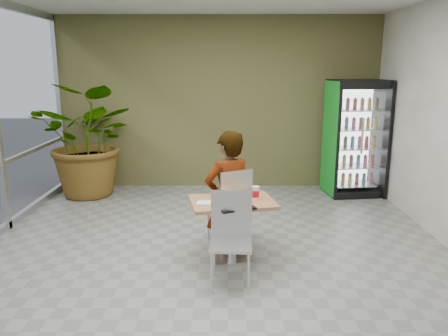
{
  "coord_description": "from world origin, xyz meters",
  "views": [
    {
      "loc": [
        0.15,
        -4.77,
        2.28
      ],
      "look_at": [
        0.12,
        0.72,
        1.0
      ],
      "focal_mm": 35.0,
      "sensor_mm": 36.0,
      "label": 1
    }
  ],
  "objects_px": {
    "seated_woman": "(228,200)",
    "potted_plant": "(91,140)",
    "beverage_fridge": "(355,138)",
    "chair_near": "(231,230)",
    "soda_cup": "(256,193)",
    "dining_table": "(232,218)",
    "chair_far": "(232,201)",
    "cafeteria_tray": "(235,207)"
  },
  "relations": [
    {
      "from": "seated_woman",
      "to": "potted_plant",
      "type": "bearing_deg",
      "value": -71.56
    },
    {
      "from": "dining_table",
      "to": "chair_far",
      "type": "distance_m",
      "value": 0.45
    },
    {
      "from": "chair_near",
      "to": "beverage_fridge",
      "type": "bearing_deg",
      "value": 58.61
    },
    {
      "from": "chair_far",
      "to": "beverage_fridge",
      "type": "bearing_deg",
      "value": -161.91
    },
    {
      "from": "chair_far",
      "to": "potted_plant",
      "type": "bearing_deg",
      "value": -71.51
    },
    {
      "from": "dining_table",
      "to": "beverage_fridge",
      "type": "xyz_separation_m",
      "value": [
        2.24,
        2.83,
        0.49
      ]
    },
    {
      "from": "chair_far",
      "to": "potted_plant",
      "type": "distance_m",
      "value": 3.4
    },
    {
      "from": "seated_woman",
      "to": "potted_plant",
      "type": "relative_size",
      "value": 0.9
    },
    {
      "from": "seated_woman",
      "to": "potted_plant",
      "type": "xyz_separation_m",
      "value": [
        -2.43,
        2.25,
        0.4
      ]
    },
    {
      "from": "chair_near",
      "to": "seated_woman",
      "type": "distance_m",
      "value": 1.02
    },
    {
      "from": "beverage_fridge",
      "to": "potted_plant",
      "type": "distance_m",
      "value": 4.71
    },
    {
      "from": "cafeteria_tray",
      "to": "seated_woman",
      "type": "bearing_deg",
      "value": 95.3
    },
    {
      "from": "seated_woman",
      "to": "dining_table",
      "type": "bearing_deg",
      "value": 66.53
    },
    {
      "from": "seated_woman",
      "to": "beverage_fridge",
      "type": "distance_m",
      "value": 3.29
    },
    {
      "from": "cafeteria_tray",
      "to": "beverage_fridge",
      "type": "xyz_separation_m",
      "value": [
        2.21,
        3.11,
        0.27
      ]
    },
    {
      "from": "chair_far",
      "to": "beverage_fridge",
      "type": "xyz_separation_m",
      "value": [
        2.23,
        2.38,
        0.43
      ]
    },
    {
      "from": "chair_near",
      "to": "cafeteria_tray",
      "type": "height_order",
      "value": "chair_near"
    },
    {
      "from": "chair_near",
      "to": "soda_cup",
      "type": "height_order",
      "value": "chair_near"
    },
    {
      "from": "dining_table",
      "to": "seated_woman",
      "type": "relative_size",
      "value": 0.6
    },
    {
      "from": "chair_near",
      "to": "cafeteria_tray",
      "type": "xyz_separation_m",
      "value": [
        0.04,
        0.25,
        0.18
      ]
    },
    {
      "from": "chair_near",
      "to": "soda_cup",
      "type": "distance_m",
      "value": 0.7
    },
    {
      "from": "dining_table",
      "to": "chair_near",
      "type": "height_order",
      "value": "chair_near"
    },
    {
      "from": "chair_near",
      "to": "seated_woman",
      "type": "height_order",
      "value": "seated_woman"
    },
    {
      "from": "chair_far",
      "to": "beverage_fridge",
      "type": "distance_m",
      "value": 3.29
    },
    {
      "from": "chair_near",
      "to": "potted_plant",
      "type": "xyz_separation_m",
      "value": [
        -2.45,
        3.27,
        0.42
      ]
    },
    {
      "from": "chair_far",
      "to": "chair_near",
      "type": "bearing_deg",
      "value": 59.73
    },
    {
      "from": "chair_far",
      "to": "soda_cup",
      "type": "relative_size",
      "value": 6.63
    },
    {
      "from": "chair_far",
      "to": "potted_plant",
      "type": "relative_size",
      "value": 0.51
    },
    {
      "from": "beverage_fridge",
      "to": "chair_far",
      "type": "bearing_deg",
      "value": -140.46
    },
    {
      "from": "chair_far",
      "to": "chair_near",
      "type": "xyz_separation_m",
      "value": [
        -0.02,
        -0.98,
        -0.02
      ]
    },
    {
      "from": "chair_near",
      "to": "potted_plant",
      "type": "distance_m",
      "value": 4.11
    },
    {
      "from": "dining_table",
      "to": "potted_plant",
      "type": "bearing_deg",
      "value": 132.1
    },
    {
      "from": "seated_woman",
      "to": "potted_plant",
      "type": "height_order",
      "value": "potted_plant"
    },
    {
      "from": "chair_near",
      "to": "soda_cup",
      "type": "bearing_deg",
      "value": 65.64
    },
    {
      "from": "chair_far",
      "to": "beverage_fridge",
      "type": "relative_size",
      "value": 0.5
    },
    {
      "from": "chair_near",
      "to": "beverage_fridge",
      "type": "relative_size",
      "value": 0.48
    },
    {
      "from": "soda_cup",
      "to": "potted_plant",
      "type": "xyz_separation_m",
      "value": [
        -2.75,
        2.68,
        0.18
      ]
    },
    {
      "from": "cafeteria_tray",
      "to": "beverage_fridge",
      "type": "height_order",
      "value": "beverage_fridge"
    },
    {
      "from": "chair_far",
      "to": "seated_woman",
      "type": "relative_size",
      "value": 0.57
    },
    {
      "from": "soda_cup",
      "to": "cafeteria_tray",
      "type": "xyz_separation_m",
      "value": [
        -0.25,
        -0.34,
        -0.06
      ]
    },
    {
      "from": "dining_table",
      "to": "seated_woman",
      "type": "bearing_deg",
      "value": 95.33
    },
    {
      "from": "seated_woman",
      "to": "soda_cup",
      "type": "relative_size",
      "value": 11.68
    }
  ]
}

